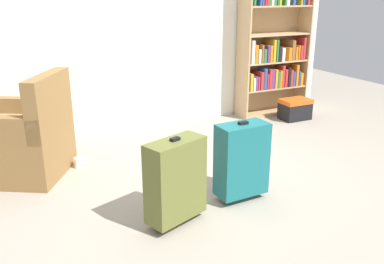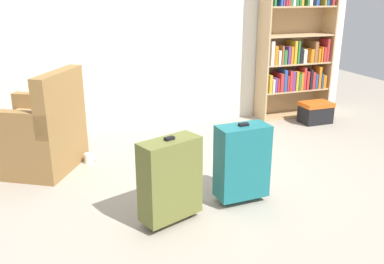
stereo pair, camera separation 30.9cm
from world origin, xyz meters
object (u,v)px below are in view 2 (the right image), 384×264
at_px(storage_box, 316,112).
at_px(armchair, 38,135).
at_px(bookshelf, 296,41).
at_px(mug, 89,158).
at_px(suitcase_olive, 170,179).
at_px(suitcase_teal, 242,162).

bearing_deg(storage_box, armchair, -174.63).
bearing_deg(armchair, bookshelf, 12.42).
relative_size(armchair, mug, 8.00).
bearing_deg(armchair, suitcase_olive, -57.71).
distance_m(mug, suitcase_olive, 1.37).
distance_m(bookshelf, suitcase_teal, 2.58).
relative_size(armchair, suitcase_olive, 1.51).
bearing_deg(storage_box, suitcase_olive, -145.55).
height_order(suitcase_olive, suitcase_teal, suitcase_olive).
bearing_deg(mug, armchair, 173.88).
bearing_deg(suitcase_olive, armchair, 122.29).
distance_m(armchair, mug, 0.50).
height_order(bookshelf, armchair, bookshelf).
xyz_separation_m(bookshelf, suitcase_olive, (-2.25, -2.00, -0.63)).
distance_m(armchair, suitcase_teal, 1.87).
height_order(bookshelf, suitcase_olive, bookshelf).
bearing_deg(mug, suitcase_teal, -49.06).
bearing_deg(mug, bookshelf, 15.24).
distance_m(bookshelf, mug, 2.90).
relative_size(mug, storage_box, 0.32).
bearing_deg(suitcase_teal, storage_box, 40.57).
bearing_deg(bookshelf, suitcase_teal, -131.13).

